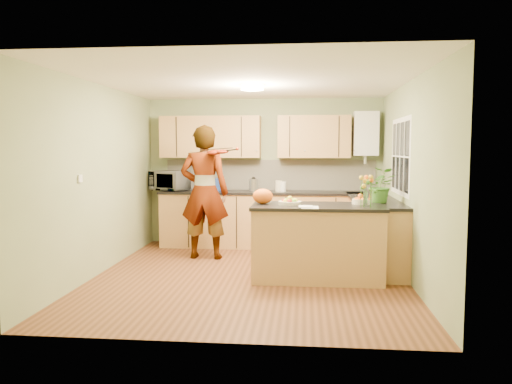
{
  "coord_description": "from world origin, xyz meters",
  "views": [
    {
      "loc": [
        0.7,
        -6.34,
        1.67
      ],
      "look_at": [
        0.03,
        0.5,
        1.06
      ],
      "focal_mm": 35.0,
      "sensor_mm": 36.0,
      "label": 1
    }
  ],
  "objects": [
    {
      "name": "orange_bowl",
      "position": [
        1.42,
        0.12,
        1.0
      ],
      "size": [
        0.21,
        0.21,
        0.13
      ],
      "color": "beige",
      "rests_on": "peninsula_island"
    },
    {
      "name": "splashback",
      "position": [
        0.1,
        2.23,
        1.2
      ],
      "size": [
        3.6,
        0.02,
        0.52
      ],
      "primitive_type": "cube",
      "color": "beige",
      "rests_on": "back_counter"
    },
    {
      "name": "orange_bag",
      "position": [
        0.17,
        0.02,
        1.05
      ],
      "size": [
        0.29,
        0.26,
        0.2
      ],
      "primitive_type": "ellipsoid",
      "rotation": [
        0.0,
        0.0,
        0.15
      ],
      "color": "#DF5B12",
      "rests_on": "peninsula_island"
    },
    {
      "name": "microwave",
      "position": [
        -1.6,
        1.97,
        1.11
      ],
      "size": [
        0.72,
        0.62,
        0.34
      ],
      "primitive_type": "imported",
      "rotation": [
        0.0,
        0.0,
        -0.42
      ],
      "color": "white",
      "rests_on": "back_counter"
    },
    {
      "name": "ceiling",
      "position": [
        0.0,
        0.0,
        2.5
      ],
      "size": [
        4.0,
        4.5,
        0.02
      ],
      "primitive_type": "cube",
      "color": "white",
      "rests_on": "wall_back"
    },
    {
      "name": "kettle",
      "position": [
        -0.15,
        1.97,
        1.05
      ],
      "size": [
        0.15,
        0.15,
        0.28
      ],
      "rotation": [
        0.0,
        0.0,
        0.02
      ],
      "color": "silver",
      "rests_on": "back_counter"
    },
    {
      "name": "papers",
      "position": [
        0.77,
        -0.33,
        0.95
      ],
      "size": [
        0.21,
        0.28,
        0.01
      ],
      "primitive_type": "cube",
      "color": "silver",
      "rests_on": "peninsula_island"
    },
    {
      "name": "window_right",
      "position": [
        1.99,
        0.6,
        1.55
      ],
      "size": [
        0.01,
        1.3,
        1.05
      ],
      "color": "white",
      "rests_on": "wall_right"
    },
    {
      "name": "fruit_dish",
      "position": [
        0.52,
        -0.03,
        0.99
      ],
      "size": [
        0.29,
        0.29,
        0.1
      ],
      "color": "beige",
      "rests_on": "peninsula_island"
    },
    {
      "name": "violin",
      "position": [
        -0.6,
        0.78,
        1.6
      ],
      "size": [
        0.64,
        0.56,
        0.16
      ],
      "primitive_type": null,
      "rotation": [
        0.17,
        0.0,
        -0.61
      ],
      "color": "#531205",
      "rests_on": "violinist"
    },
    {
      "name": "light_switch",
      "position": [
        -1.99,
        -0.6,
        1.3
      ],
      "size": [
        0.02,
        0.09,
        0.09
      ],
      "primitive_type": "cube",
      "color": "white",
      "rests_on": "wall_left"
    },
    {
      "name": "upper_cabinets",
      "position": [
        -0.18,
        2.08,
        1.85
      ],
      "size": [
        3.2,
        0.34,
        0.7
      ],
      "color": "#A67242",
      "rests_on": "wall_back"
    },
    {
      "name": "jar_white",
      "position": [
        0.34,
        1.95,
        1.02
      ],
      "size": [
        0.12,
        0.12,
        0.16
      ],
      "primitive_type": "cylinder",
      "rotation": [
        0.0,
        0.0,
        0.1
      ],
      "color": "white",
      "rests_on": "back_counter"
    },
    {
      "name": "right_counter",
      "position": [
        1.7,
        0.85,
        0.47
      ],
      "size": [
        0.62,
        2.24,
        0.94
      ],
      "color": "#A67242",
      "rests_on": "floor"
    },
    {
      "name": "potted_plant",
      "position": [
        1.7,
        0.33,
        1.18
      ],
      "size": [
        0.54,
        0.51,
        0.47
      ],
      "primitive_type": "imported",
      "rotation": [
        0.0,
        0.0,
        -0.41
      ],
      "color": "#3E7828",
      "rests_on": "right_counter"
    },
    {
      "name": "peninsula_island",
      "position": [
        0.87,
        -0.03,
        0.48
      ],
      "size": [
        1.65,
        0.85,
        0.95
      ],
      "color": "#A67242",
      "rests_on": "floor"
    },
    {
      "name": "ceiling_lamp",
      "position": [
        0.0,
        0.3,
        2.46
      ],
      "size": [
        0.3,
        0.3,
        0.07
      ],
      "color": "#FFEABF",
      "rests_on": "ceiling"
    },
    {
      "name": "violinist",
      "position": [
        -0.8,
        1.0,
        1.0
      ],
      "size": [
        0.74,
        0.5,
        2.0
      ],
      "primitive_type": "imported",
      "rotation": [
        0.0,
        0.0,
        3.12
      ],
      "color": "#DCA687",
      "rests_on": "floor"
    },
    {
      "name": "flower_vase",
      "position": [
        1.47,
        -0.21,
        1.23
      ],
      "size": [
        0.23,
        0.23,
        0.43
      ],
      "rotation": [
        0.0,
        0.0,
        0.03
      ],
      "color": "silver",
      "rests_on": "peninsula_island"
    },
    {
      "name": "wall_back",
      "position": [
        0.0,
        2.25,
        1.25
      ],
      "size": [
        4.0,
        0.02,
        2.5
      ],
      "primitive_type": "cube",
      "color": "gray",
      "rests_on": "floor"
    },
    {
      "name": "blue_box",
      "position": [
        -0.84,
        1.96,
        1.05
      ],
      "size": [
        0.32,
        0.28,
        0.21
      ],
      "primitive_type": "cube",
      "rotation": [
        0.0,
        0.0,
        -0.4
      ],
      "color": "#214099",
      "rests_on": "back_counter"
    },
    {
      "name": "wall_front",
      "position": [
        0.0,
        -2.25,
        1.25
      ],
      "size": [
        4.0,
        0.02,
        2.5
      ],
      "primitive_type": "cube",
      "color": "gray",
      "rests_on": "floor"
    },
    {
      "name": "jar_cream",
      "position": [
        0.27,
        1.97,
        1.03
      ],
      "size": [
        0.13,
        0.13,
        0.18
      ],
      "primitive_type": "cylinder",
      "rotation": [
        0.0,
        0.0,
        0.15
      ],
      "color": "beige",
      "rests_on": "back_counter"
    },
    {
      "name": "wall_left",
      "position": [
        -2.0,
        0.0,
        1.25
      ],
      "size": [
        0.02,
        4.5,
        2.5
      ],
      "primitive_type": "cube",
      "color": "gray",
      "rests_on": "floor"
    },
    {
      "name": "boiler",
      "position": [
        1.7,
        2.09,
        1.9
      ],
      "size": [
        0.4,
        0.3,
        0.86
      ],
      "color": "white",
      "rests_on": "wall_back"
    },
    {
      "name": "wall_right",
      "position": [
        2.0,
        0.0,
        1.25
      ],
      "size": [
        0.02,
        4.5,
        2.5
      ],
      "primitive_type": "cube",
      "color": "gray",
      "rests_on": "floor"
    },
    {
      "name": "back_counter",
      "position": [
        0.1,
        1.95,
        0.47
      ],
      "size": [
        3.64,
        0.62,
        0.94
      ],
      "color": "#A67242",
      "rests_on": "floor"
    },
    {
      "name": "floor",
      "position": [
        0.0,
        0.0,
        0.0
      ],
      "size": [
        4.5,
        4.5,
        0.0
      ],
      "primitive_type": "plane",
      "color": "#542E18",
      "rests_on": "ground"
    }
  ]
}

